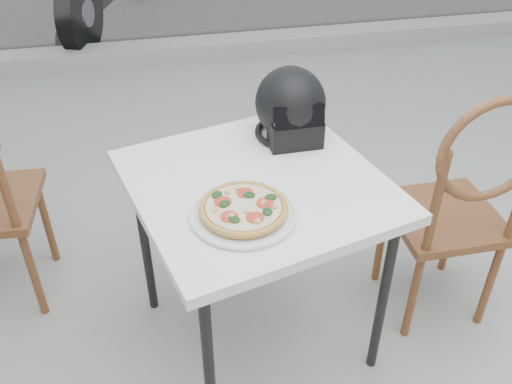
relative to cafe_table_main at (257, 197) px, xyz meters
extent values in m
plane|color=#9D9B95|center=(0.41, -0.02, -0.71)|extent=(80.00, 80.00, 0.00)
cube|color=#9F9D95|center=(0.41, 2.98, -0.65)|extent=(30.00, 0.25, 0.12)
cube|color=white|center=(0.00, 0.00, 0.05)|extent=(1.00, 1.00, 0.04)
cylinder|color=black|center=(-0.24, -0.41, -0.34)|extent=(0.04, 0.04, 0.74)
cylinder|color=black|center=(0.41, -0.24, -0.34)|extent=(0.04, 0.04, 0.74)
cylinder|color=black|center=(-0.41, 0.24, -0.34)|extent=(0.04, 0.04, 0.74)
cylinder|color=black|center=(0.24, 0.41, -0.34)|extent=(0.04, 0.04, 0.74)
cylinder|color=white|center=(-0.08, -0.18, 0.08)|extent=(0.36, 0.36, 0.01)
torus|color=white|center=(-0.08, -0.18, 0.08)|extent=(0.37, 0.37, 0.02)
cylinder|color=tan|center=(-0.08, -0.18, 0.10)|extent=(0.31, 0.31, 0.01)
torus|color=tan|center=(-0.08, -0.18, 0.10)|extent=(0.32, 0.32, 0.02)
cylinder|color=#B12C13|center=(-0.08, -0.18, 0.10)|extent=(0.28, 0.28, 0.00)
cylinder|color=beige|center=(-0.08, -0.18, 0.11)|extent=(0.27, 0.27, 0.00)
cylinder|color=red|center=(-0.01, -0.18, 0.11)|extent=(0.06, 0.06, 0.00)
cylinder|color=red|center=(-0.06, -0.11, 0.11)|extent=(0.06, 0.06, 0.00)
cylinder|color=red|center=(-0.14, -0.15, 0.11)|extent=(0.06, 0.06, 0.00)
cylinder|color=red|center=(-0.13, -0.22, 0.11)|extent=(0.06, 0.06, 0.00)
cylinder|color=red|center=(-0.06, -0.24, 0.11)|extent=(0.06, 0.06, 0.00)
ellipsoid|color=#183B15|center=(-0.05, -0.13, 0.11)|extent=(0.04, 0.04, 0.01)
ellipsoid|color=#183B15|center=(-0.14, -0.16, 0.11)|extent=(0.05, 0.05, 0.01)
ellipsoid|color=#183B15|center=(-0.02, -0.23, 0.11)|extent=(0.03, 0.04, 0.01)
ellipsoid|color=#183B15|center=(-0.12, -0.24, 0.11)|extent=(0.05, 0.05, 0.01)
ellipsoid|color=#183B15|center=(0.01, -0.16, 0.11)|extent=(0.04, 0.03, 0.01)
ellipsoid|color=#183B15|center=(-0.15, -0.11, 0.11)|extent=(0.05, 0.05, 0.01)
cylinder|color=#DECE87|center=(-0.08, -0.21, 0.12)|extent=(0.02, 0.02, 0.02)
cylinder|color=#DECE87|center=(-0.12, -0.10, 0.12)|extent=(0.03, 0.02, 0.02)
cylinder|color=#DECE87|center=(-0.02, -0.18, 0.12)|extent=(0.02, 0.02, 0.02)
cylinder|color=#DECE87|center=(-0.08, -0.09, 0.12)|extent=(0.02, 0.02, 0.02)
cylinder|color=#DECE87|center=(-0.06, -0.27, 0.12)|extent=(0.03, 0.02, 0.02)
cylinder|color=#DECE87|center=(-0.17, -0.18, 0.12)|extent=(0.03, 0.02, 0.02)
cylinder|color=#DECE87|center=(0.01, -0.21, 0.12)|extent=(0.02, 0.02, 0.02)
cylinder|color=#DECE87|center=(-0.13, -0.23, 0.12)|extent=(0.03, 0.02, 0.02)
ellipsoid|color=black|center=(0.18, 0.27, 0.20)|extent=(0.26, 0.28, 0.27)
cube|color=black|center=(0.18, 0.19, 0.12)|extent=(0.19, 0.10, 0.11)
torus|color=black|center=(0.18, 0.27, 0.08)|extent=(0.27, 0.27, 0.02)
cube|color=black|center=(0.18, 0.16, 0.21)|extent=(0.18, 0.04, 0.08)
cube|color=brown|center=(0.77, 0.03, -0.24)|extent=(0.42, 0.42, 0.04)
cylinder|color=brown|center=(0.93, 0.20, -0.48)|extent=(0.03, 0.03, 0.46)
cylinder|color=brown|center=(0.60, 0.20, -0.48)|extent=(0.03, 0.03, 0.46)
cylinder|color=brown|center=(0.93, -0.13, -0.48)|extent=(0.03, 0.03, 0.46)
cylinder|color=brown|center=(0.60, -0.13, -0.48)|extent=(0.03, 0.03, 0.46)
cylinder|color=brown|center=(0.60, -0.14, -0.02)|extent=(0.03, 0.03, 0.44)
torus|color=brown|center=(0.77, -0.14, 0.18)|extent=(0.41, 0.03, 0.41)
cylinder|color=brown|center=(-0.85, 0.64, -0.47)|extent=(0.04, 0.04, 0.47)
cylinder|color=brown|center=(-0.88, 0.30, -0.47)|extent=(0.04, 0.04, 0.47)
cylinder|color=brown|center=(-0.88, 0.29, -0.01)|extent=(0.04, 0.04, 0.44)
cylinder|color=black|center=(-0.78, 3.24, -0.38)|extent=(0.35, 0.67, 0.66)
cylinder|color=gray|center=(-0.78, 3.24, -0.38)|extent=(0.22, 0.26, 0.22)
camera|label=1|loc=(-0.33, -1.54, 1.18)|focal=40.00mm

